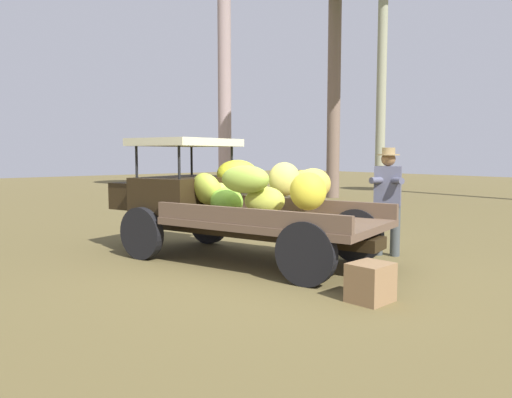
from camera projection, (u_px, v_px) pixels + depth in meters
ground_plane at (270, 266)px, 7.13m from camera, size 60.00×60.00×0.00m
truck at (224, 200)px, 7.62m from camera, size 4.66×2.74×1.84m
farmer at (387, 195)px, 7.77m from camera, size 0.57×0.55×1.69m
wooden_crate at (370, 282)px, 5.39m from camera, size 0.42×0.47×0.42m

